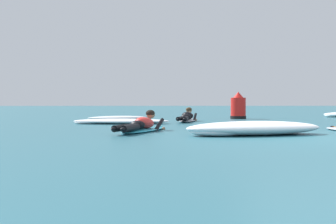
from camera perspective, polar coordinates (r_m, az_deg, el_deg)
ground_plane at (r=18.43m, az=7.41°, el=-0.82°), size 120.00×120.00×0.00m
surfer_near at (r=10.04m, az=-3.42°, el=-1.80°), size 1.29×2.60×0.54m
surfer_far at (r=15.23m, az=2.47°, el=-0.73°), size 0.94×2.53×0.54m
whitewater_front at (r=16.84m, az=-6.56°, el=-0.78°), size 2.46×1.60×0.15m
whitewater_mid_right at (r=13.76m, az=-6.09°, el=-1.22°), size 3.07×1.13×0.16m
whitewater_back at (r=9.22m, az=11.23°, el=-2.12°), size 3.11×1.67×0.29m
channel_marker_buoy at (r=17.94m, az=9.14°, el=0.53°), size 0.64×0.64×1.10m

